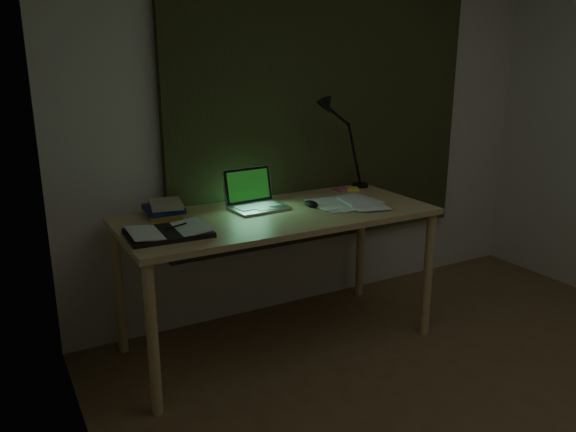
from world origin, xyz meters
name	(u,v)px	position (x,y,z in m)	size (l,w,h in m)	color
wall_back	(322,121)	(0.00, 2.00, 1.25)	(3.50, 0.00, 2.50)	silver
wall_left	(134,252)	(-1.75, 0.00, 1.25)	(0.00, 4.00, 2.50)	silver
curtain	(326,90)	(0.00, 1.96, 1.45)	(2.20, 0.06, 2.00)	#282D16
desk	(278,279)	(-0.58, 1.53, 0.41)	(1.78, 0.78, 0.81)	tan
laptop	(259,190)	(-0.65, 1.65, 0.92)	(0.31, 0.35, 0.23)	#B6B6BB
open_textbook	(168,232)	(-1.25, 1.43, 0.83)	(0.40, 0.29, 0.03)	silver
book_stack	(166,208)	(-1.16, 1.76, 0.85)	(0.19, 0.22, 0.09)	silver
loose_papers	(347,202)	(-0.13, 1.50, 0.82)	(0.34, 0.36, 0.02)	silver
mouse	(311,204)	(-0.35, 1.55, 0.83)	(0.06, 0.10, 0.04)	black
sticky_yellow	(352,189)	(0.11, 1.78, 0.82)	(0.08, 0.08, 0.02)	#FCF235
sticky_pink	(342,189)	(0.04, 1.81, 0.82)	(0.08, 0.08, 0.02)	#D95486
desk_lamp	(362,144)	(0.21, 1.84, 1.10)	(0.39, 0.30, 0.58)	black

